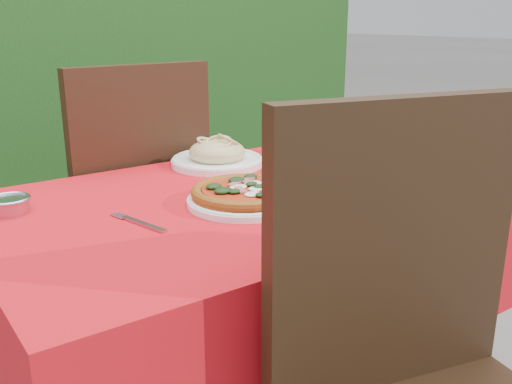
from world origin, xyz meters
TOP-DOWN VIEW (x-y plane):
  - hedge at (0.00, 1.55)m, footprint 3.20×0.55m
  - dining_table at (0.00, 0.00)m, footprint 1.26×0.86m
  - chair_near at (-0.07, -0.66)m, footprint 0.58×0.58m
  - chair_far at (-0.05, 0.60)m, footprint 0.49×0.49m
  - pizza_plate at (-0.02, -0.06)m, footprint 0.28×0.28m
  - pasta_plate at (0.12, 0.30)m, footprint 0.28×0.28m
  - water_glass at (0.51, 0.06)m, footprint 0.08×0.08m
  - wine_glass at (0.45, 0.25)m, footprint 0.07×0.07m
  - fork at (-0.29, -0.06)m, footprint 0.07×0.19m
  - steel_ramekin at (-0.51, 0.20)m, footprint 0.09×0.09m

SIDE VIEW (x-z plane):
  - dining_table at x=0.00m, z-range 0.22..0.97m
  - chair_far at x=-0.05m, z-range 0.08..1.13m
  - chair_near at x=-0.07m, z-range 0.08..1.14m
  - fork at x=-0.29m, z-range 0.75..0.75m
  - steel_ramekin at x=-0.51m, z-range 0.75..0.78m
  - pizza_plate at x=-0.02m, z-range 0.75..0.80m
  - pasta_plate at x=0.12m, z-range 0.74..0.82m
  - water_glass at x=0.51m, z-range 0.74..0.85m
  - wine_glass at x=0.45m, z-range 0.78..0.95m
  - hedge at x=0.00m, z-range 0.03..1.81m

